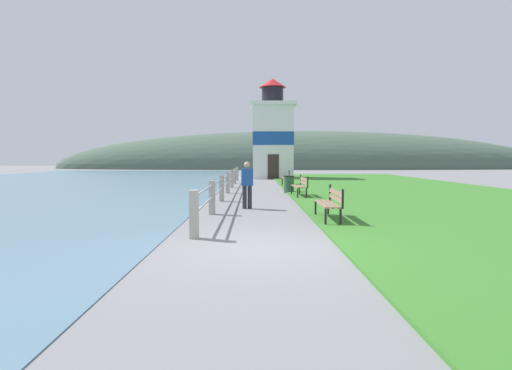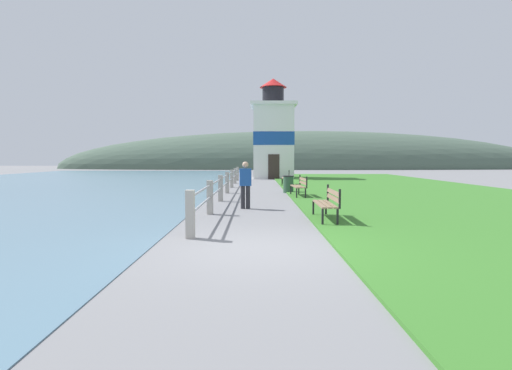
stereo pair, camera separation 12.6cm
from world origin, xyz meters
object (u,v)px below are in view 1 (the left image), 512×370
Objects in this scene: park_bench_midway at (301,185)px; park_bench_far at (287,177)px; trash_bin at (289,184)px; park_bench_near at (330,201)px; lighthouse at (272,136)px; person_strolling at (247,183)px.

park_bench_midway is 7.35m from park_bench_far.
park_bench_far is 2.16× the size of trash_bin.
park_bench_near is at bearing 94.95° from park_bench_far.
park_bench_midway is at bearing -88.29° from lighthouse.
park_bench_near is 0.22× the size of lighthouse.
park_bench_near is 2.16× the size of trash_bin.
park_bench_near is 1.00× the size of park_bench_far.
park_bench_near reaches higher than trash_bin.
person_strolling is (-1.78, -20.25, -2.69)m from lighthouse.
park_bench_far is 9.44m from lighthouse.
lighthouse is at bearing -82.13° from park_bench_far.
trash_bin is at bearing -89.35° from lighthouse.
park_bench_midway is (-0.03, 6.64, -0.00)m from park_bench_near.
trash_bin is (1.94, 6.13, -0.44)m from person_strolling.
trash_bin is at bearing -23.25° from person_strolling.
person_strolling is 6.45m from trash_bin.
park_bench_near is 6.64m from park_bench_midway.
lighthouse is 5.23× the size of person_strolling.
person_strolling is at bearing -107.59° from trash_bin.
lighthouse reaches higher than park_bench_far.
park_bench_midway is at bearing -89.06° from park_bench_near.
trash_bin is at bearing -87.00° from park_bench_near.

